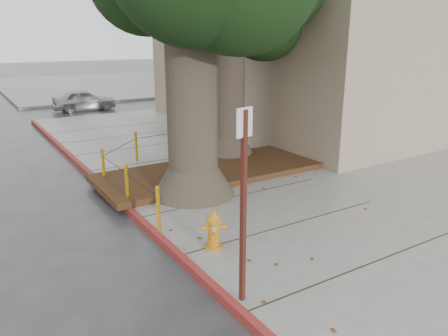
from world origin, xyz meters
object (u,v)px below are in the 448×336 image
Objects in this scene: fire_hydrant at (214,230)px; signpost at (243,197)px; car_silver at (84,100)px; car_red at (199,88)px.

fire_hydrant is 2.13m from signpost.
fire_hydrant is 0.22× the size of car_silver.
signpost reaches higher than car_silver.
car_red reaches higher than fire_hydrant.
fire_hydrant is 0.18× the size of car_red.
fire_hydrant is at bearing 62.17° from signpost.
car_silver is at bearing 104.72° from fire_hydrant.
signpost is at bearing 153.07° from car_red.
car_red is (7.59, 0.71, 0.12)m from car_silver.
signpost is 23.03m from car_red.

